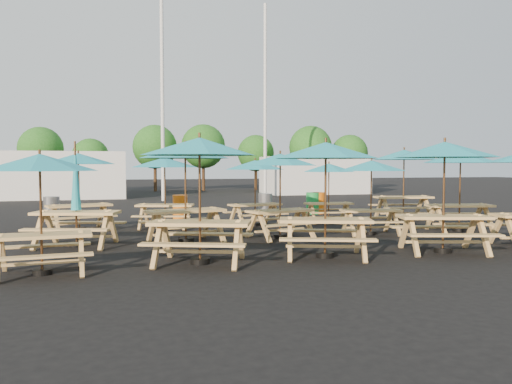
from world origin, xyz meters
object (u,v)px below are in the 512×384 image
object	(u,v)px
picnic_unit_8	(255,169)
picnic_unit_7	(280,164)
picnic_unit_2	(78,163)
picnic_unit_13	(460,162)
picnic_unit_0	(40,169)
picnic_unit_9	(445,156)
waste_bin_0	(52,209)
waste_bin_1	(180,207)
waste_bin_2	(265,205)
picnic_unit_5	(165,166)
picnic_unit_3	(200,153)
picnic_unit_6	(326,157)
picnic_unit_14	(404,159)
picnic_unit_10	(371,170)
picnic_unit_11	(329,171)
picnic_unit_1	(76,203)
picnic_unit_4	(185,157)
waste_bin_4	(318,203)
waste_bin_3	(313,203)

from	to	relation	value
picnic_unit_8	picnic_unit_7	bearing A→B (deg)	-102.45
picnic_unit_2	picnic_unit_13	world-z (taller)	picnic_unit_13
picnic_unit_0	picnic_unit_9	bearing A→B (deg)	-4.83
waste_bin_0	waste_bin_1	size ratio (longest dim) A/B	1.00
picnic_unit_8	waste_bin_2	distance (m)	3.62
picnic_unit_2	picnic_unit_7	world-z (taller)	picnic_unit_2
picnic_unit_5	waste_bin_1	size ratio (longest dim) A/B	2.90
picnic_unit_3	picnic_unit_13	world-z (taller)	picnic_unit_3
picnic_unit_2	picnic_unit_6	xyz separation A→B (m)	(5.42, -6.06, 0.10)
picnic_unit_0	waste_bin_2	world-z (taller)	picnic_unit_0
picnic_unit_2	picnic_unit_14	xyz separation A→B (m)	(11.06, 0.06, 0.17)
picnic_unit_0	picnic_unit_10	bearing A→B (deg)	15.80
picnic_unit_10	picnic_unit_5	bearing A→B (deg)	160.29
picnic_unit_5	picnic_unit_6	bearing A→B (deg)	-48.07
picnic_unit_2	picnic_unit_5	bearing A→B (deg)	-20.01
picnic_unit_7	picnic_unit_8	bearing A→B (deg)	72.96
picnic_unit_10	picnic_unit_11	xyz separation A→B (m)	(0.03, 3.07, -0.06)
picnic_unit_5	waste_bin_1	bearing A→B (deg)	90.54
picnic_unit_1	picnic_unit_10	xyz separation A→B (m)	(7.91, 0.06, 0.80)
picnic_unit_2	picnic_unit_4	world-z (taller)	picnic_unit_4
picnic_unit_14	waste_bin_4	bearing A→B (deg)	131.00
picnic_unit_5	picnic_unit_11	distance (m)	5.57
picnic_unit_10	waste_bin_2	size ratio (longest dim) A/B	2.53
picnic_unit_0	waste_bin_0	world-z (taller)	picnic_unit_0
picnic_unit_5	picnic_unit_7	xyz separation A→B (m)	(2.82, -3.00, 0.05)
picnic_unit_11	waste_bin_4	xyz separation A→B (m)	(0.89, 3.11, -1.34)
waste_bin_3	waste_bin_1	bearing A→B (deg)	-176.13
picnic_unit_2	picnic_unit_10	world-z (taller)	picnic_unit_2
waste_bin_4	picnic_unit_3	bearing A→B (deg)	-124.39
picnic_unit_1	waste_bin_2	world-z (taller)	picnic_unit_1
picnic_unit_2	waste_bin_3	xyz separation A→B (m)	(8.75, 3.05, -1.60)
waste_bin_3	picnic_unit_13	bearing A→B (deg)	-70.33
picnic_unit_8	waste_bin_0	world-z (taller)	picnic_unit_8
picnic_unit_3	picnic_unit_2	bearing A→B (deg)	134.29
picnic_unit_2	picnic_unit_10	size ratio (longest dim) A/B	1.22
waste_bin_2	picnic_unit_5	bearing A→B (deg)	-144.55
picnic_unit_4	picnic_unit_11	bearing A→B (deg)	16.50
picnic_unit_0	picnic_unit_11	xyz separation A→B (m)	(8.27, 6.29, -0.11)
picnic_unit_0	picnic_unit_13	distance (m)	11.55
picnic_unit_3	picnic_unit_14	size ratio (longest dim) A/B	1.14
picnic_unit_1	picnic_unit_5	xyz separation A→B (m)	(2.37, 3.03, 0.89)
picnic_unit_4	picnic_unit_7	bearing A→B (deg)	-12.47
picnic_unit_5	waste_bin_3	size ratio (longest dim) A/B	2.90
picnic_unit_4	waste_bin_2	size ratio (longest dim) A/B	3.21
waste_bin_1	picnic_unit_1	bearing A→B (deg)	-118.47
picnic_unit_5	waste_bin_4	distance (m)	7.37
picnic_unit_8	waste_bin_4	world-z (taller)	picnic_unit_8
waste_bin_1	waste_bin_2	xyz separation A→B (m)	(3.34, 0.15, 0.00)
picnic_unit_0	picnic_unit_6	size ratio (longest dim) A/B	0.77
picnic_unit_1	waste_bin_1	world-z (taller)	picnic_unit_1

